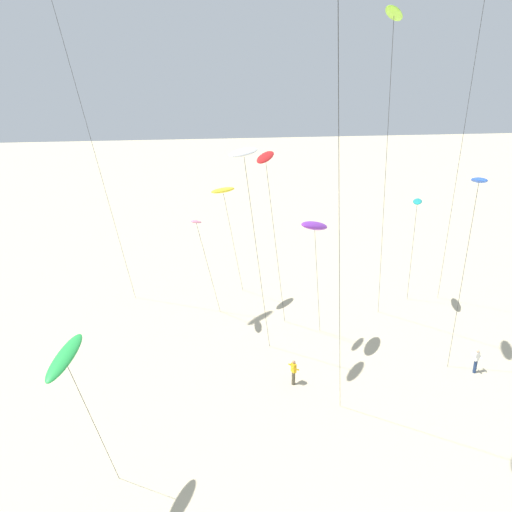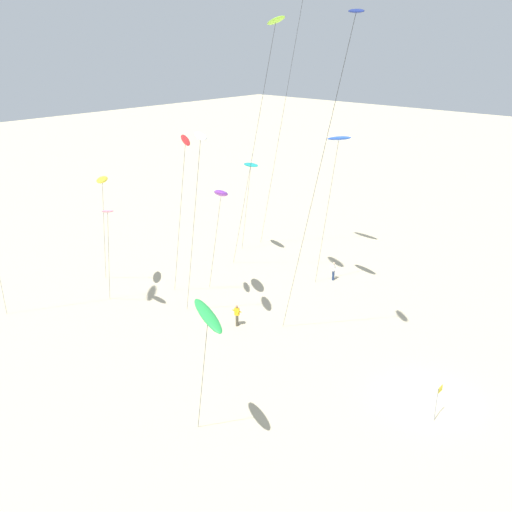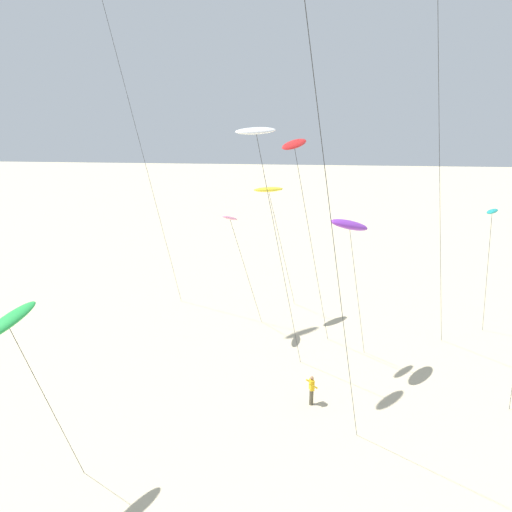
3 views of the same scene
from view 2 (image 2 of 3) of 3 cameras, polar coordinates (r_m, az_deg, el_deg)
ground_plane at (r=36.22m, az=16.66°, el=-13.49°), size 260.00×260.00×0.00m
kite_navy at (r=30.92m, az=9.59°, el=21.63°), size 4.17×7.88×21.31m
kite_white at (r=36.05m, az=-5.54°, el=11.59°), size 3.44×6.08×14.48m
kite_pink at (r=41.55m, az=-14.53°, el=4.23°), size 2.31×4.68×8.95m
kite_purple at (r=42.59m, az=-3.50°, el=6.23°), size 3.05×4.85×9.86m
kite_teal at (r=52.77m, az=-0.52°, el=8.99°), size 1.92×3.65×9.32m
kite_green at (r=26.52m, az=-4.80°, el=-5.99°), size 1.87×3.72×8.51m
kite_blue at (r=44.13m, az=8.22°, el=11.40°), size 2.04×3.98×13.22m
kite_red at (r=39.84m, az=-7.05°, el=11.11°), size 3.26×6.00×13.81m
kite_yellow at (r=45.32m, az=-15.04°, el=7.28°), size 3.05×5.10×10.05m
kite_lime at (r=41.71m, az=1.92°, el=22.01°), size 5.08×9.75×21.30m
kite_flyer_nearest at (r=50.26m, az=7.71°, el=-1.45°), size 0.66×0.64×1.67m
kite_flyer_middle at (r=42.17m, az=-1.90°, el=-5.88°), size 0.65×0.67×1.67m
marker_flag at (r=33.92m, az=17.65°, el=-13.17°), size 0.56×0.05×2.10m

